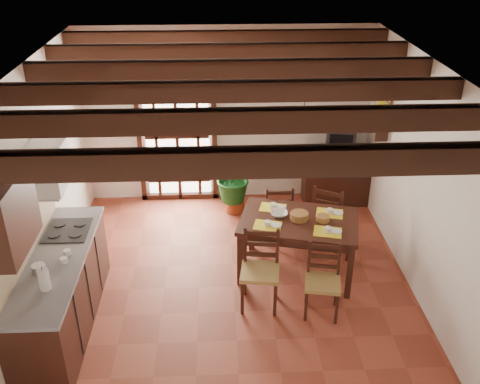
{
  "coord_description": "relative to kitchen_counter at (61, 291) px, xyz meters",
  "views": [
    {
      "loc": [
        -0.17,
        -5.48,
        4.22
      ],
      "look_at": [
        0.1,
        0.4,
        1.15
      ],
      "focal_mm": 40.0,
      "sensor_mm": 36.0,
      "label": 1
    }
  ],
  "objects": [
    {
      "name": "ground_plane",
      "position": [
        1.96,
        0.6,
        -0.47
      ],
      "size": [
        5.0,
        5.0,
        0.0
      ],
      "primitive_type": "plane",
      "color": "brown"
    },
    {
      "name": "room_shell",
      "position": [
        1.96,
        0.6,
        1.34
      ],
      "size": [
        4.52,
        5.02,
        2.81
      ],
      "color": "silver",
      "rests_on": "ground_plane"
    },
    {
      "name": "ceiling_beams",
      "position": [
        1.96,
        0.6,
        2.22
      ],
      "size": [
        4.5,
        4.34,
        0.2
      ],
      "color": "black",
      "rests_on": "room_shell"
    },
    {
      "name": "french_door",
      "position": [
        1.16,
        3.05,
        0.7
      ],
      "size": [
        1.26,
        0.11,
        2.32
      ],
      "color": "white",
      "rests_on": "ground_plane"
    },
    {
      "name": "kitchen_counter",
      "position": [
        0.0,
        0.0,
        0.0
      ],
      "size": [
        0.64,
        2.25,
        1.38
      ],
      "color": "black",
      "rests_on": "ground_plane"
    },
    {
      "name": "upper_cabinet",
      "position": [
        -0.12,
        -0.7,
        1.38
      ],
      "size": [
        0.35,
        0.8,
        0.7
      ],
      "primitive_type": "cube",
      "color": "black",
      "rests_on": "room_shell"
    },
    {
      "name": "range_hood",
      "position": [
        -0.09,
        0.55,
        1.26
      ],
      "size": [
        0.38,
        0.6,
        0.54
      ],
      "color": "white",
      "rests_on": "room_shell"
    },
    {
      "name": "counter_items",
      "position": [
        0.0,
        0.09,
        0.49
      ],
      "size": [
        0.5,
        1.43,
        0.25
      ],
      "color": "black",
      "rests_on": "kitchen_counter"
    },
    {
      "name": "dining_table",
      "position": [
        2.8,
        0.89,
        0.22
      ],
      "size": [
        1.66,
        1.27,
        0.8
      ],
      "rotation": [
        0.0,
        0.0,
        -0.24
      ],
      "color": "#351911",
      "rests_on": "ground_plane"
    },
    {
      "name": "chair_near_left",
      "position": [
        2.26,
        0.25,
        -0.17
      ],
      "size": [
        0.5,
        0.49,
        0.97
      ],
      "rotation": [
        0.0,
        0.0,
        -0.14
      ],
      "color": "olive",
      "rests_on": "ground_plane"
    },
    {
      "name": "chair_near_right",
      "position": [
        2.97,
        0.07,
        -0.2
      ],
      "size": [
        0.47,
        0.46,
        0.88
      ],
      "rotation": [
        0.0,
        0.0,
        -0.18
      ],
      "color": "olive",
      "rests_on": "ground_plane"
    },
    {
      "name": "chair_far_left",
      "position": [
        2.63,
        1.71,
        -0.19
      ],
      "size": [
        0.41,
        0.39,
        0.89
      ],
      "rotation": [
        0.0,
        0.0,
        3.15
      ],
      "color": "olive",
      "rests_on": "ground_plane"
    },
    {
      "name": "chair_far_right",
      "position": [
        3.33,
        1.53,
        -0.17
      ],
      "size": [
        0.59,
        0.59,
        0.97
      ],
      "rotation": [
        0.0,
        0.0,
        2.64
      ],
      "color": "olive",
      "rests_on": "ground_plane"
    },
    {
      "name": "table_setting",
      "position": [
        2.8,
        0.89,
        0.4
      ],
      "size": [
        1.07,
        0.72,
        0.1
      ],
      "rotation": [
        0.0,
        0.0,
        -0.24
      ],
      "color": "yellow",
      "rests_on": "dining_table"
    },
    {
      "name": "table_bowl",
      "position": [
        2.56,
        1.0,
        0.35
      ],
      "size": [
        0.22,
        0.22,
        0.05
      ],
      "primitive_type": "imported",
      "rotation": [
        0.0,
        0.0,
        -0.04
      ],
      "color": "white",
      "rests_on": "dining_table"
    },
    {
      "name": "sideboard",
      "position": [
        3.71,
        2.83,
        -0.02
      ],
      "size": [
        1.08,
        0.5,
        0.92
      ],
      "primitive_type": "cube",
      "rotation": [
        0.0,
        0.0,
        -0.02
      ],
      "color": "black",
      "rests_on": "ground_plane"
    },
    {
      "name": "crt_tv",
      "position": [
        3.71,
        2.82,
        0.63
      ],
      "size": [
        0.5,
        0.47,
        0.38
      ],
      "rotation": [
        0.0,
        0.0,
        -0.17
      ],
      "color": "black",
      "rests_on": "sideboard"
    },
    {
      "name": "fuse_box",
      "position": [
        3.46,
        3.08,
        1.28
      ],
      "size": [
        0.25,
        0.03,
        0.32
      ],
      "primitive_type": "cube",
      "color": "white",
      "rests_on": "room_shell"
    },
    {
      "name": "plant_pot",
      "position": [
        2.05,
        2.57,
        -0.36
      ],
      "size": [
        0.34,
        0.34,
        0.21
      ],
      "primitive_type": "cone",
      "color": "maroon",
      "rests_on": "ground_plane"
    },
    {
      "name": "potted_plant",
      "position": [
        2.05,
        2.57,
        0.1
      ],
      "size": [
        2.16,
        1.92,
        2.17
      ],
      "primitive_type": "imported",
      "rotation": [
        0.0,
        0.0,
        -0.14
      ],
      "color": "#144C19",
      "rests_on": "ground_plane"
    },
    {
      "name": "wall_shelf",
      "position": [
        4.1,
        2.2,
        1.04
      ],
      "size": [
        0.2,
        0.42,
        0.2
      ],
      "color": "black",
      "rests_on": "room_shell"
    },
    {
      "name": "shelf_vase",
      "position": [
        4.1,
        2.2,
        1.18
      ],
      "size": [
        0.15,
        0.15,
        0.15
      ],
      "primitive_type": "imported",
      "color": "#B2BFB2",
      "rests_on": "wall_shelf"
    },
    {
      "name": "shelf_flowers",
      "position": [
        4.1,
        2.2,
        1.38
      ],
      "size": [
        0.14,
        0.14,
        0.36
      ],
      "color": "yellow",
      "rests_on": "shelf_vase"
    },
    {
      "name": "framed_picture",
      "position": [
        4.18,
        2.2,
        1.58
      ],
      "size": [
        0.03,
        0.32,
        0.32
      ],
      "color": "brown",
      "rests_on": "room_shell"
    },
    {
      "name": "pendant_lamp",
      "position": [
        2.8,
        0.99,
        1.6
      ],
      "size": [
        0.36,
        0.36,
        0.84
      ],
      "color": "black",
      "rests_on": "room_shell"
    }
  ]
}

